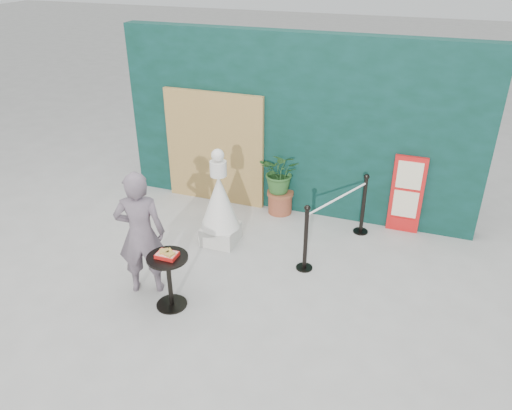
# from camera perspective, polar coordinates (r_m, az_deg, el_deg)

# --- Properties ---
(ground) EXTENTS (60.00, 60.00, 0.00)m
(ground) POSITION_cam_1_polar(r_m,az_deg,el_deg) (6.47, -3.70, -12.62)
(ground) COLOR #ADAAA5
(ground) RESTS_ON ground
(back_wall) EXTENTS (6.00, 0.30, 3.00)m
(back_wall) POSITION_cam_1_polar(r_m,az_deg,el_deg) (8.34, 4.61, 8.97)
(back_wall) COLOR black
(back_wall) RESTS_ON ground
(bamboo_fence) EXTENTS (1.80, 0.08, 2.00)m
(bamboo_fence) POSITION_cam_1_polar(r_m,az_deg,el_deg) (8.78, -4.77, 6.47)
(bamboo_fence) COLOR tan
(bamboo_fence) RESTS_ON ground
(woman) EXTENTS (0.75, 0.63, 1.74)m
(woman) POSITION_cam_1_polar(r_m,az_deg,el_deg) (6.59, -13.04, -3.21)
(woman) COLOR slate
(woman) RESTS_ON ground
(menu_board) EXTENTS (0.50, 0.07, 1.30)m
(menu_board) POSITION_cam_1_polar(r_m,az_deg,el_deg) (8.23, 16.83, 1.12)
(menu_board) COLOR red
(menu_board) RESTS_ON ground
(statue) EXTENTS (0.61, 0.61, 1.56)m
(statue) POSITION_cam_1_polar(r_m,az_deg,el_deg) (7.60, -4.17, -0.09)
(statue) COLOR silver
(statue) RESTS_ON ground
(cafe_table) EXTENTS (0.52, 0.52, 0.75)m
(cafe_table) POSITION_cam_1_polar(r_m,az_deg,el_deg) (6.42, -9.93, -7.72)
(cafe_table) COLOR black
(cafe_table) RESTS_ON ground
(food_basket) EXTENTS (0.26, 0.19, 0.11)m
(food_basket) POSITION_cam_1_polar(r_m,az_deg,el_deg) (6.26, -10.12, -5.56)
(food_basket) COLOR red
(food_basket) RESTS_ON cafe_table
(planter) EXTENTS (0.67, 0.58, 1.15)m
(planter) POSITION_cam_1_polar(r_m,az_deg,el_deg) (8.44, 2.84, 3.16)
(planter) COLOR brown
(planter) RESTS_ON ground
(stanchion_barrier) EXTENTS (0.84, 1.54, 1.03)m
(stanchion_barrier) POSITION_cam_1_polar(r_m,az_deg,el_deg) (7.55, 9.16, -1.83)
(stanchion_barrier) COLOR black
(stanchion_barrier) RESTS_ON ground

